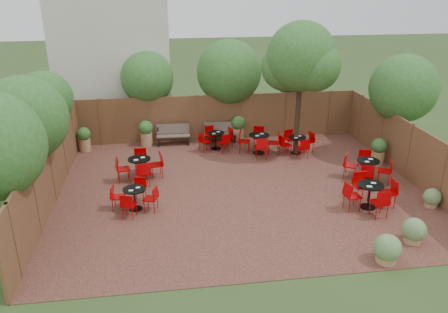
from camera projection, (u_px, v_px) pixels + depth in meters
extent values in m
plane|color=#354F23|center=(239.00, 189.00, 15.12)|extent=(80.00, 80.00, 0.00)
cube|color=#3C1C18|center=(239.00, 188.00, 15.12)|extent=(12.00, 10.00, 0.02)
cube|color=brown|center=(220.00, 117.00, 19.33)|extent=(12.00, 0.08, 2.00)
cube|color=brown|center=(51.00, 172.00, 13.96)|extent=(0.08, 10.00, 2.00)
cube|color=brown|center=(409.00, 152.00, 15.53)|extent=(0.08, 10.00, 2.00)
cube|color=beige|center=(113.00, 39.00, 20.37)|extent=(5.00, 4.00, 8.00)
sphere|color=#295F1E|center=(45.00, 99.00, 16.03)|extent=(2.00, 2.00, 2.00)
sphere|color=#295F1E|center=(25.00, 118.00, 13.23)|extent=(2.55, 2.55, 2.55)
sphere|color=#295F1E|center=(147.00, 78.00, 18.95)|extent=(2.24, 2.24, 2.24)
sphere|color=#295F1E|center=(229.00, 72.00, 19.26)|extent=(2.80, 2.80, 2.80)
sphere|color=#295F1E|center=(295.00, 75.00, 19.94)|extent=(1.91, 1.91, 1.91)
sphere|color=#295F1E|center=(404.00, 88.00, 16.79)|extent=(2.56, 2.56, 2.56)
cylinder|color=black|center=(298.00, 104.00, 17.29)|extent=(0.26, 0.26, 4.10)
sphere|color=#295F1E|center=(301.00, 56.00, 16.60)|extent=(2.62, 2.62, 2.62)
sphere|color=#295F1E|center=(285.00, 67.00, 17.07)|extent=(1.83, 1.83, 1.83)
sphere|color=#295F1E|center=(315.00, 66.00, 16.39)|extent=(1.91, 1.91, 1.91)
cube|color=brown|center=(173.00, 136.00, 18.87)|extent=(1.40, 0.45, 0.05)
cube|color=brown|center=(173.00, 129.00, 18.95)|extent=(1.39, 0.13, 0.42)
cube|color=black|center=(159.00, 141.00, 18.87)|extent=(0.06, 0.42, 0.37)
cube|color=black|center=(188.00, 140.00, 19.03)|extent=(0.06, 0.42, 0.37)
cube|color=brown|center=(220.00, 134.00, 19.14)|extent=(1.41, 0.51, 0.05)
cube|color=brown|center=(220.00, 127.00, 19.21)|extent=(1.38, 0.20, 0.42)
cube|color=black|center=(206.00, 139.00, 19.13)|extent=(0.08, 0.42, 0.37)
cube|color=black|center=(235.00, 138.00, 19.30)|extent=(0.08, 0.42, 0.37)
cylinder|color=black|center=(368.00, 207.00, 13.84)|extent=(0.46, 0.46, 0.03)
cylinder|color=black|center=(369.00, 196.00, 13.70)|extent=(0.05, 0.05, 0.74)
cylinder|color=black|center=(371.00, 185.00, 13.56)|extent=(0.80, 0.80, 0.03)
cube|color=white|center=(373.00, 183.00, 13.65)|extent=(0.15, 0.11, 0.02)
cube|color=white|center=(369.00, 186.00, 13.42)|extent=(0.15, 0.11, 0.02)
cylinder|color=black|center=(141.00, 179.00, 15.79)|extent=(0.46, 0.46, 0.03)
cylinder|color=black|center=(140.00, 169.00, 15.65)|extent=(0.05, 0.05, 0.73)
cylinder|color=black|center=(139.00, 159.00, 15.51)|extent=(0.79, 0.79, 0.03)
cube|color=white|center=(143.00, 157.00, 15.59)|extent=(0.16, 0.12, 0.02)
cube|color=white|center=(136.00, 160.00, 15.37)|extent=(0.16, 0.12, 0.02)
cylinder|color=black|center=(216.00, 148.00, 18.55)|extent=(0.42, 0.42, 0.03)
cylinder|color=black|center=(216.00, 141.00, 18.43)|extent=(0.05, 0.05, 0.66)
cylinder|color=black|center=(216.00, 133.00, 18.30)|extent=(0.72, 0.72, 0.03)
cube|color=white|center=(218.00, 132.00, 18.38)|extent=(0.16, 0.13, 0.01)
cube|color=white|center=(214.00, 134.00, 18.18)|extent=(0.16, 0.13, 0.01)
cylinder|color=black|center=(259.00, 153.00, 18.09)|extent=(0.47, 0.47, 0.03)
cylinder|color=black|center=(259.00, 144.00, 17.95)|extent=(0.05, 0.05, 0.74)
cylinder|color=black|center=(259.00, 135.00, 17.80)|extent=(0.81, 0.81, 0.03)
cube|color=white|center=(262.00, 134.00, 17.89)|extent=(0.17, 0.13, 0.02)
cube|color=white|center=(257.00, 136.00, 17.66)|extent=(0.17, 0.13, 0.02)
cylinder|color=black|center=(296.00, 153.00, 18.08)|extent=(0.42, 0.42, 0.03)
cylinder|color=black|center=(297.00, 145.00, 17.95)|extent=(0.05, 0.05, 0.66)
cylinder|color=black|center=(297.00, 137.00, 17.83)|extent=(0.72, 0.72, 0.03)
cube|color=white|center=(300.00, 136.00, 17.90)|extent=(0.15, 0.12, 0.01)
cube|color=white|center=(296.00, 138.00, 17.70)|extent=(0.15, 0.12, 0.01)
cylinder|color=black|center=(136.00, 209.00, 13.75)|extent=(0.40, 0.40, 0.03)
cylinder|color=black|center=(135.00, 199.00, 13.63)|extent=(0.05, 0.05, 0.64)
cylinder|color=black|center=(134.00, 189.00, 13.51)|extent=(0.70, 0.70, 0.03)
cube|color=white|center=(138.00, 187.00, 13.58)|extent=(0.15, 0.12, 0.01)
cube|color=white|center=(131.00, 191.00, 13.39)|extent=(0.15, 0.12, 0.01)
cylinder|color=black|center=(366.00, 180.00, 15.66)|extent=(0.45, 0.45, 0.03)
cylinder|color=black|center=(367.00, 171.00, 15.52)|extent=(0.05, 0.05, 0.72)
cylinder|color=black|center=(368.00, 161.00, 15.38)|extent=(0.79, 0.79, 0.03)
cube|color=white|center=(371.00, 159.00, 15.47)|extent=(0.17, 0.15, 0.02)
cube|color=white|center=(367.00, 162.00, 15.25)|extent=(0.17, 0.15, 0.02)
cylinder|color=#9D784E|center=(147.00, 139.00, 18.84)|extent=(0.49, 0.49, 0.56)
sphere|color=#295F1E|center=(146.00, 128.00, 18.65)|extent=(0.59, 0.59, 0.59)
cylinder|color=#9D784E|center=(238.00, 134.00, 19.42)|extent=(0.49, 0.49, 0.57)
sphere|color=#295F1E|center=(238.00, 123.00, 19.23)|extent=(0.59, 0.59, 0.59)
cylinder|color=#9D784E|center=(85.00, 145.00, 18.26)|extent=(0.45, 0.45, 0.52)
sphere|color=#295F1E|center=(84.00, 134.00, 18.09)|extent=(0.54, 0.54, 0.54)
cylinder|color=#9D784E|center=(377.00, 158.00, 16.92)|extent=(0.47, 0.47, 0.54)
sphere|color=#295F1E|center=(379.00, 146.00, 16.73)|extent=(0.57, 0.57, 0.57)
cylinder|color=#9D784E|center=(412.00, 238.00, 12.03)|extent=(0.47, 0.47, 0.21)
sphere|color=#597E41|center=(414.00, 230.00, 11.93)|extent=(0.64, 0.64, 0.64)
cylinder|color=#9D784E|center=(386.00, 257.00, 11.19)|extent=(0.51, 0.51, 0.23)
sphere|color=#597E41|center=(388.00, 248.00, 11.08)|extent=(0.69, 0.69, 0.69)
cylinder|color=#9D784E|center=(431.00, 203.00, 13.90)|extent=(0.40, 0.40, 0.18)
sphere|color=#597E41|center=(432.00, 197.00, 13.81)|extent=(0.54, 0.54, 0.54)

